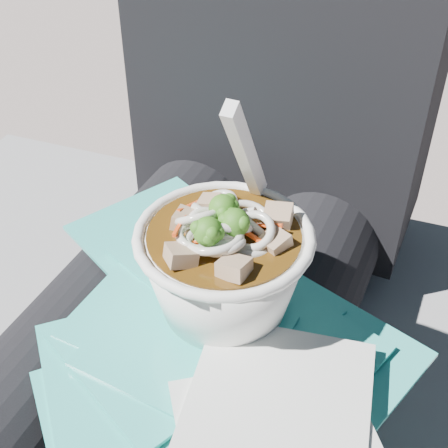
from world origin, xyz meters
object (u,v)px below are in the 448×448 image
at_px(plastic_bag, 197,324).
at_px(person_body, 210,280).
at_px(stone_ledge, 230,417).
at_px(lap, 170,358).
at_px(udon_bowl, 224,261).

bearing_deg(plastic_bag, person_body, 109.84).
distance_m(stone_ledge, lap, 0.34).
xyz_separation_m(lap, udon_bowl, (0.05, 0.01, 0.14)).
distance_m(stone_ledge, plastic_bag, 0.41).
bearing_deg(udon_bowl, person_body, 123.10).
bearing_deg(person_body, stone_ledge, 90.00).
height_order(stone_ledge, plastic_bag, plastic_bag).
xyz_separation_m(plastic_bag, udon_bowl, (0.02, 0.02, 0.06)).
bearing_deg(udon_bowl, stone_ledge, 110.94).
height_order(person_body, plastic_bag, person_body).
relative_size(lap, plastic_bag, 1.22).
relative_size(stone_ledge, lap, 2.08).
distance_m(lap, udon_bowl, 0.15).
relative_size(stone_ledge, udon_bowl, 5.13).
bearing_deg(stone_ledge, udon_bowl, -69.06).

